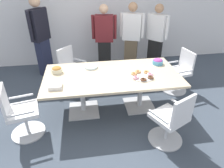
{
  "coord_description": "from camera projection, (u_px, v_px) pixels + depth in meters",
  "views": [
    {
      "loc": [
        -0.48,
        -3.13,
        2.4
      ],
      "look_at": [
        0.0,
        0.0,
        0.55
      ],
      "focal_mm": 32.06,
      "sensor_mm": 36.0,
      "label": 1
    }
  ],
  "objects": [
    {
      "name": "ground_plane",
      "position": [
        112.0,
        108.0,
        3.95
      ],
      "size": [
        10.0,
        10.0,
        0.01
      ],
      "primitive_type": "cube",
      "color": "#3D4754"
    },
    {
      "name": "back_wall",
      "position": [
        98.0,
        11.0,
        5.29
      ],
      "size": [
        8.0,
        0.1,
        2.8
      ],
      "primitive_type": "cube",
      "color": "white",
      "rests_on": "ground"
    },
    {
      "name": "conference_table",
      "position": [
        112.0,
        80.0,
        3.63
      ],
      "size": [
        2.4,
        1.2,
        0.75
      ],
      "color": "#CCB793",
      "rests_on": "ground"
    },
    {
      "name": "office_chair_0",
      "position": [
        72.0,
        70.0,
        4.48
      ],
      "size": [
        0.76,
        0.76,
        0.91
      ],
      "rotation": [
        0.0,
        0.0,
        -2.29
      ],
      "color": "silver",
      "rests_on": "ground"
    },
    {
      "name": "office_chair_1",
      "position": [
        20.0,
        114.0,
        3.14
      ],
      "size": [
        0.64,
        0.64,
        0.91
      ],
      "rotation": [
        0.0,
        0.0,
        -1.36
      ],
      "color": "silver",
      "rests_on": "ground"
    },
    {
      "name": "office_chair_2",
      "position": [
        171.0,
        122.0,
        2.99
      ],
      "size": [
        0.72,
        0.72,
        0.91
      ],
      "rotation": [
        0.0,
        0.0,
        0.46
      ],
      "color": "silver",
      "rests_on": "ground"
    },
    {
      "name": "office_chair_3",
      "position": [
        179.0,
        74.0,
        4.34
      ],
      "size": [
        0.63,
        0.63,
        0.91
      ],
      "rotation": [
        0.0,
        0.0,
        -4.52
      ],
      "color": "silver",
      "rests_on": "ground"
    },
    {
      "name": "person_standing_0",
      "position": [
        41.0,
        36.0,
        4.74
      ],
      "size": [
        0.43,
        0.55,
        1.88
      ],
      "rotation": [
        0.0,
        0.0,
        -2.16
      ],
      "color": "#232842",
      "rests_on": "ground"
    },
    {
      "name": "person_standing_1",
      "position": [
        104.0,
        38.0,
        4.98
      ],
      "size": [
        0.62,
        0.28,
        1.68
      ],
      "rotation": [
        0.0,
        0.0,
        -3.28
      ],
      "color": "black",
      "rests_on": "ground"
    },
    {
      "name": "person_standing_2",
      "position": [
        131.0,
        37.0,
        5.05
      ],
      "size": [
        0.6,
        0.36,
        1.71
      ],
      "rotation": [
        0.0,
        0.0,
        -3.49
      ],
      "color": "brown",
      "rests_on": "ground"
    },
    {
      "name": "person_standing_3",
      "position": [
        156.0,
        37.0,
        5.1
      ],
      "size": [
        0.47,
        0.51,
        1.67
      ],
      "rotation": [
        0.0,
        0.0,
        -3.98
      ],
      "color": "black",
      "rests_on": "ground"
    },
    {
      "name": "snack_bowl_candy_mix",
      "position": [
        158.0,
        61.0,
        3.92
      ],
      "size": [
        0.21,
        0.21,
        0.11
      ],
      "color": "#4C9EC6",
      "rests_on": "conference_table"
    },
    {
      "name": "snack_bowl_pretzels",
      "position": [
        57.0,
        70.0,
        3.6
      ],
      "size": [
        0.19,
        0.19,
        0.12
      ],
      "color": "beige",
      "rests_on": "conference_table"
    },
    {
      "name": "donut_platter",
      "position": [
        142.0,
        76.0,
        3.48
      ],
      "size": [
        0.4,
        0.4,
        0.04
      ],
      "color": "white",
      "rests_on": "conference_table"
    },
    {
      "name": "plate_stack",
      "position": [
        91.0,
        67.0,
        3.79
      ],
      "size": [
        0.24,
        0.24,
        0.04
      ],
      "color": "white",
      "rests_on": "conference_table"
    },
    {
      "name": "napkin_pile",
      "position": [
        55.0,
        86.0,
        3.16
      ],
      "size": [
        0.2,
        0.2,
        0.06
      ],
      "primitive_type": "cube",
      "color": "white",
      "rests_on": "conference_table"
    }
  ]
}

